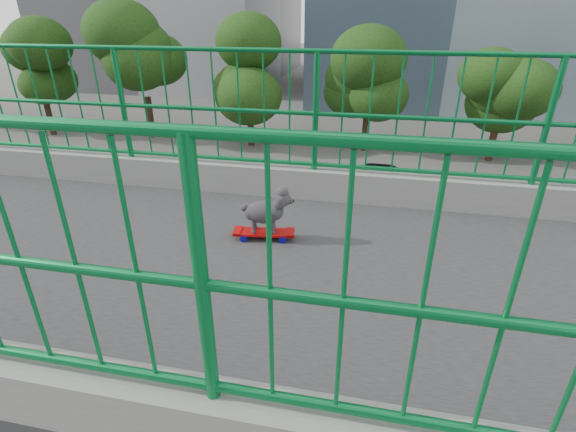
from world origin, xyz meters
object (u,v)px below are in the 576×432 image
(skateboard, at_px, (264,233))
(poodle, at_px, (266,210))
(car_7, at_px, (491,247))
(car_2, at_px, (570,253))
(car_4, at_px, (387,179))
(car_3, at_px, (538,215))
(car_1, at_px, (122,252))

(skateboard, xyz_separation_m, poodle, (-0.00, 0.02, 0.21))
(car_7, bearing_deg, skateboard, 155.20)
(car_2, distance_m, car_4, 9.14)
(poodle, distance_m, car_3, 18.35)
(car_4, xyz_separation_m, car_7, (6.40, 3.81, -0.04))
(car_3, xyz_separation_m, car_7, (3.20, -2.56, -0.07))
(car_1, bearing_deg, car_2, 101.27)
(car_1, relative_size, car_4, 1.01)
(skateboard, xyz_separation_m, car_1, (-8.76, -7.82, -6.30))
(car_2, bearing_deg, poodle, 145.53)
(skateboard, height_order, car_1, skateboard)
(skateboard, height_order, car_2, skateboard)
(poodle, bearing_deg, car_4, 166.66)
(poodle, distance_m, car_4, 19.54)
(poodle, height_order, car_2, poodle)
(poodle, relative_size, car_1, 0.10)
(poodle, height_order, car_4, poodle)
(skateboard, height_order, car_4, skateboard)
(poodle, distance_m, car_7, 14.69)
(car_1, bearing_deg, car_7, 103.48)
(skateboard, height_order, poodle, poodle)
(car_1, bearing_deg, skateboard, 41.76)
(skateboard, relative_size, car_2, 0.09)
(car_3, bearing_deg, car_7, 141.29)
(car_1, bearing_deg, poodle, 41.85)
(skateboard, bearing_deg, car_2, 137.37)
(poodle, bearing_deg, car_3, 143.89)
(car_1, height_order, car_7, car_1)
(car_2, height_order, car_4, car_2)
(car_1, distance_m, car_7, 13.72)
(car_1, xyz_separation_m, car_7, (-3.20, 13.35, -0.03))
(car_2, distance_m, car_7, 2.71)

